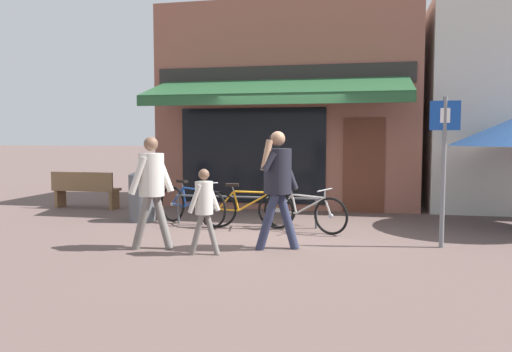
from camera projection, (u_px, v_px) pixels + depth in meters
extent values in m
plane|color=brown|center=(268.00, 233.00, 8.77)|extent=(160.00, 160.00, 0.00)
cube|color=#8E5647|center=(291.00, 108.00, 12.82)|extent=(6.19, 3.00, 4.84)
cube|color=black|center=(252.00, 156.00, 11.58)|extent=(3.40, 0.04, 2.20)
cube|color=#5B2D1E|center=(364.00, 166.00, 11.07)|extent=(0.90, 0.04, 2.10)
cube|color=#282623|center=(281.00, 75.00, 11.29)|extent=(5.88, 0.06, 0.44)
cube|color=#23512D|center=(275.00, 86.00, 10.55)|extent=(5.57, 1.63, 0.50)
cube|color=#23512D|center=(268.00, 99.00, 9.79)|extent=(5.57, 0.03, 0.20)
cylinder|color=#47494F|center=(245.00, 197.00, 9.43)|extent=(2.79, 0.04, 0.04)
cylinder|color=#47494F|center=(178.00, 209.00, 9.74)|extent=(0.04, 0.04, 0.55)
cylinder|color=#47494F|center=(316.00, 214.00, 9.18)|extent=(0.04, 0.04, 0.55)
torus|color=black|center=(212.00, 209.00, 9.24)|extent=(0.66, 0.38, 0.71)
cylinder|color=#9E9EA3|center=(212.00, 209.00, 9.24)|extent=(0.09, 0.09, 0.07)
torus|color=black|center=(172.00, 204.00, 9.94)|extent=(0.66, 0.38, 0.71)
cylinder|color=#9E9EA3|center=(172.00, 204.00, 9.94)|extent=(0.09, 0.09, 0.07)
cylinder|color=#1E4793|center=(197.00, 199.00, 9.50)|extent=(0.57, 0.30, 0.38)
cylinder|color=#1E4793|center=(195.00, 189.00, 9.52)|extent=(0.62, 0.34, 0.05)
cylinder|color=#1E4793|center=(184.00, 197.00, 9.71)|extent=(0.11, 0.10, 0.37)
cylinder|color=#1E4793|center=(179.00, 205.00, 9.82)|extent=(0.36, 0.21, 0.05)
cylinder|color=#1E4793|center=(178.00, 196.00, 9.83)|extent=(0.31, 0.17, 0.37)
cylinder|color=#1E4793|center=(210.00, 200.00, 9.27)|extent=(0.15, 0.11, 0.34)
cylinder|color=#9E9EA3|center=(183.00, 185.00, 9.74)|extent=(0.06, 0.05, 0.11)
cube|color=black|center=(182.00, 181.00, 9.74)|extent=(0.26, 0.20, 0.05)
cylinder|color=#9E9EA3|center=(208.00, 187.00, 9.30)|extent=(0.04, 0.04, 0.14)
cylinder|color=#9E9EA3|center=(208.00, 183.00, 9.29)|extent=(0.26, 0.47, 0.04)
torus|color=black|center=(277.00, 210.00, 9.13)|extent=(0.71, 0.18, 0.70)
cylinder|color=#9E9EA3|center=(277.00, 210.00, 9.13)|extent=(0.08, 0.07, 0.08)
torus|color=black|center=(218.00, 209.00, 9.24)|extent=(0.71, 0.18, 0.70)
cylinder|color=#9E9EA3|center=(218.00, 209.00, 9.24)|extent=(0.08, 0.07, 0.08)
cylinder|color=orange|center=(254.00, 202.00, 9.14)|extent=(0.61, 0.06, 0.37)
cylinder|color=orange|center=(252.00, 192.00, 9.12)|extent=(0.67, 0.11, 0.05)
cylinder|color=orange|center=(236.00, 201.00, 9.18)|extent=(0.12, 0.09, 0.37)
cylinder|color=orange|center=(228.00, 210.00, 9.22)|extent=(0.38, 0.08, 0.05)
cylinder|color=orange|center=(226.00, 200.00, 9.20)|extent=(0.33, 0.04, 0.36)
cylinder|color=orange|center=(274.00, 201.00, 9.10)|extent=(0.16, 0.09, 0.34)
cylinder|color=#9E9EA3|center=(233.00, 189.00, 9.14)|extent=(0.06, 0.04, 0.11)
cube|color=black|center=(232.00, 185.00, 9.13)|extent=(0.25, 0.13, 0.06)
cylinder|color=#9E9EA3|center=(270.00, 189.00, 9.07)|extent=(0.03, 0.04, 0.14)
cylinder|color=#9E9EA3|center=(270.00, 185.00, 9.06)|extent=(0.08, 0.52, 0.07)
torus|color=black|center=(331.00, 216.00, 8.59)|extent=(0.62, 0.32, 0.65)
cylinder|color=#9E9EA3|center=(331.00, 216.00, 8.59)|extent=(0.09, 0.08, 0.07)
torus|color=black|center=(279.00, 211.00, 9.21)|extent=(0.62, 0.32, 0.65)
cylinder|color=#9E9EA3|center=(279.00, 211.00, 9.21)|extent=(0.09, 0.08, 0.07)
cylinder|color=#BCB7B2|center=(310.00, 206.00, 8.81)|extent=(0.56, 0.28, 0.35)
cylinder|color=#BCB7B2|center=(308.00, 196.00, 8.82)|extent=(0.62, 0.30, 0.05)
cylinder|color=#BCB7B2|center=(294.00, 204.00, 9.00)|extent=(0.12, 0.07, 0.34)
cylinder|color=#BCB7B2|center=(287.00, 212.00, 9.11)|extent=(0.36, 0.18, 0.05)
cylinder|color=#BCB7B2|center=(285.00, 203.00, 9.11)|extent=(0.30, 0.17, 0.34)
cylinder|color=#BCB7B2|center=(328.00, 207.00, 8.61)|extent=(0.15, 0.09, 0.32)
cylinder|color=#9E9EA3|center=(292.00, 192.00, 9.02)|extent=(0.06, 0.04, 0.11)
cube|color=black|center=(291.00, 188.00, 9.02)|extent=(0.26, 0.19, 0.05)
cylinder|color=#9E9EA3|center=(325.00, 194.00, 8.62)|extent=(0.04, 0.04, 0.14)
cylinder|color=#9E9EA3|center=(325.00, 190.00, 8.61)|extent=(0.23, 0.49, 0.03)
cylinder|color=#282D47|center=(267.00, 222.00, 7.40)|extent=(0.39, 0.18, 0.88)
cylinder|color=#282D47|center=(287.00, 221.00, 7.53)|extent=(0.39, 0.18, 0.88)
cylinder|color=black|center=(278.00, 171.00, 7.41)|extent=(0.46, 0.46, 0.67)
sphere|color=#A87A5B|center=(278.00, 139.00, 7.37)|extent=(0.22, 0.22, 0.22)
cylinder|color=black|center=(288.00, 170.00, 7.60)|extent=(0.32, 0.16, 0.60)
cylinder|color=black|center=(269.00, 161.00, 7.18)|extent=(0.26, 0.20, 0.31)
cylinder|color=#A87A5B|center=(267.00, 155.00, 7.19)|extent=(0.20, 0.23, 0.46)
cube|color=black|center=(270.00, 140.00, 7.22)|extent=(0.03, 0.07, 0.14)
cylinder|color=slate|center=(197.00, 235.00, 7.09)|extent=(0.26, 0.13, 0.61)
cylinder|color=slate|center=(212.00, 234.00, 7.15)|extent=(0.26, 0.13, 0.61)
cylinder|color=beige|center=(204.00, 198.00, 7.08)|extent=(0.30, 0.30, 0.47)
sphere|color=brown|center=(204.00, 174.00, 7.05)|extent=(0.15, 0.15, 0.15)
cylinder|color=beige|center=(213.00, 197.00, 7.19)|extent=(0.21, 0.08, 0.42)
cylinder|color=beige|center=(195.00, 199.00, 6.97)|extent=(0.21, 0.08, 0.42)
cylinder|color=slate|center=(142.00, 223.00, 7.43)|extent=(0.36, 0.17, 0.84)
cylinder|color=slate|center=(163.00, 222.00, 7.54)|extent=(0.36, 0.17, 0.84)
cylinder|color=beige|center=(151.00, 175.00, 7.43)|extent=(0.43, 0.43, 0.64)
sphere|color=brown|center=(151.00, 144.00, 7.39)|extent=(0.21, 0.21, 0.21)
cylinder|color=beige|center=(164.00, 174.00, 7.60)|extent=(0.30, 0.14, 0.57)
cylinder|color=beige|center=(138.00, 176.00, 7.26)|extent=(0.30, 0.14, 0.57)
cylinder|color=#515459|center=(142.00, 198.00, 9.96)|extent=(0.52, 0.52, 0.94)
cone|color=#33353A|center=(142.00, 172.00, 9.92)|extent=(0.53, 0.53, 0.10)
cylinder|color=slate|center=(443.00, 173.00, 7.53)|extent=(0.07, 0.07, 2.29)
cube|color=#14429E|center=(445.00, 115.00, 7.45)|extent=(0.44, 0.02, 0.44)
cube|color=white|center=(445.00, 115.00, 7.44)|extent=(0.14, 0.01, 0.22)
cube|color=brown|center=(87.00, 189.00, 11.80)|extent=(1.62, 0.50, 0.06)
cube|color=brown|center=(82.00, 181.00, 11.60)|extent=(1.60, 0.11, 0.40)
cube|color=brown|center=(60.00, 198.00, 11.99)|extent=(0.09, 0.35, 0.45)
cube|color=brown|center=(114.00, 200.00, 11.64)|extent=(0.09, 0.35, 0.45)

